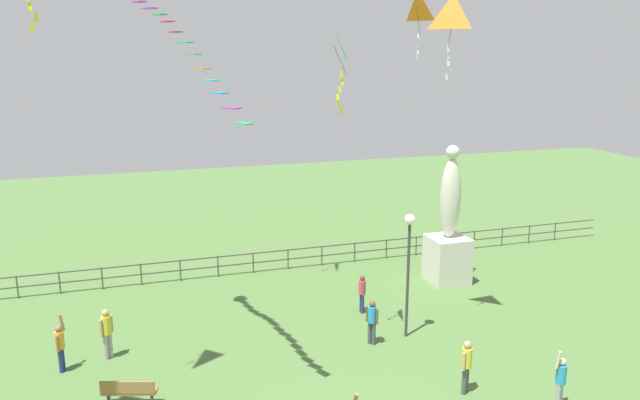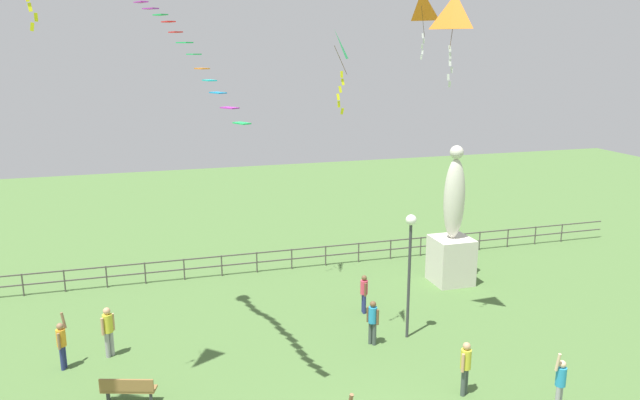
{
  "view_description": "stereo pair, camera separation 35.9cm",
  "coord_description": "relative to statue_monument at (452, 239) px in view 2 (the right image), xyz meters",
  "views": [
    {
      "loc": [
        -5.36,
        -11.33,
        9.58
      ],
      "look_at": [
        0.06,
        5.69,
        5.24
      ],
      "focal_mm": 34.18,
      "sensor_mm": 36.0,
      "label": 1
    },
    {
      "loc": [
        -5.02,
        -11.44,
        9.58
      ],
      "look_at": [
        0.06,
        5.69,
        5.24
      ],
      "focal_mm": 34.18,
      "sensor_mm": 36.0,
      "label": 2
    }
  ],
  "objects": [
    {
      "name": "statue_monument",
      "position": [
        0.0,
        0.0,
        0.0
      ],
      "size": [
        1.59,
        1.59,
        5.9
      ],
      "color": "beige",
      "rests_on": "ground_plane"
    },
    {
      "name": "lamppost",
      "position": [
        -3.93,
        -4.24,
        1.26
      ],
      "size": [
        0.36,
        0.36,
        4.39
      ],
      "color": "#38383D",
      "rests_on": "ground_plane"
    },
    {
      "name": "park_bench",
      "position": [
        -13.11,
        -5.87,
        -1.47
      ],
      "size": [
        1.55,
        0.84,
        0.85
      ],
      "color": "olive",
      "rests_on": "ground_plane"
    },
    {
      "name": "person_0",
      "position": [
        -13.72,
        -2.77,
        -0.96
      ],
      "size": [
        0.4,
        0.37,
        1.69
      ],
      "color": "#99999E",
      "rests_on": "ground_plane"
    },
    {
      "name": "person_1",
      "position": [
        -4.66,
        -1.91,
        -1.07
      ],
      "size": [
        0.28,
        0.45,
        1.49
      ],
      "color": "navy",
      "rests_on": "ground_plane"
    },
    {
      "name": "person_2",
      "position": [
        -1.81,
        -9.51,
        -1.04
      ],
      "size": [
        0.46,
        0.28,
        1.77
      ],
      "color": "#99999E",
      "rests_on": "ground_plane"
    },
    {
      "name": "person_4",
      "position": [
        -15.07,
        -3.2,
        -1.03
      ],
      "size": [
        0.32,
        0.46,
        1.8
      ],
      "color": "navy",
      "rests_on": "ground_plane"
    },
    {
      "name": "person_5",
      "position": [
        -3.88,
        -8.05,
        -1.0
      ],
      "size": [
        0.41,
        0.33,
        1.63
      ],
      "color": "#3F4C47",
      "rests_on": "ground_plane"
    },
    {
      "name": "person_6",
      "position": [
        -5.28,
        -4.41,
        -1.04
      ],
      "size": [
        0.31,
        0.4,
        1.56
      ],
      "color": "#3F4C47",
      "rests_on": "ground_plane"
    },
    {
      "name": "kite_3",
      "position": [
        -2.63,
        -4.11,
        8.74
      ],
      "size": [
        1.05,
        1.01,
        2.83
      ],
      "color": "orange"
    },
    {
      "name": "kite_4",
      "position": [
        -0.82,
        2.08,
        9.42
      ],
      "size": [
        0.95,
        0.99,
        2.78
      ],
      "color": "orange"
    },
    {
      "name": "kite_5",
      "position": [
        -6.6,
        -4.23,
        7.71
      ],
      "size": [
        0.71,
        0.91,
        2.47
      ],
      "color": "#1EB759"
    },
    {
      "name": "waterfront_railing",
      "position": [
        -7.65,
        3.51,
        -1.3
      ],
      "size": [
        36.01,
        0.06,
        0.95
      ],
      "color": "#4C4742",
      "rests_on": "ground_plane"
    }
  ]
}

